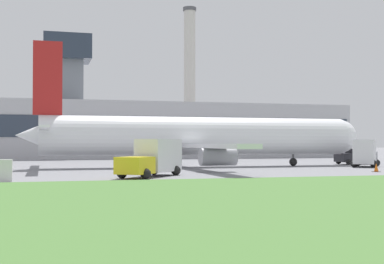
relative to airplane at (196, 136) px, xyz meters
name	(u,v)px	position (x,y,z in m)	size (l,w,h in m)	color
ground_plane	(207,167)	(1.35, 0.86, -2.97)	(400.00, 400.00, 0.00)	gray
terminal_building	(140,128)	(0.56, 34.19, 1.75)	(65.91, 13.08, 18.73)	#B2B2B7
smokestack_left	(190,80)	(16.31, 61.75, 13.08)	(2.87, 2.87, 31.87)	beige
airplane	(196,136)	(0.00, 0.00, 0.00)	(34.06, 33.19, 11.52)	white
pushback_tug	(354,157)	(18.57, 1.88, -2.20)	(3.80, 2.69, 1.71)	#232328
baggage_truck	(365,154)	(15.96, -4.11, -1.70)	(4.24, 4.59, 2.67)	gray
fuel_truck	(154,158)	(-6.87, -13.21, -1.71)	(5.52, 6.18, 2.59)	yellow
traffic_cone_near_nose	(376,168)	(11.63, -12.17, -2.65)	(0.53, 0.53, 0.71)	black
utility_cabinet	(5,171)	(-16.48, -15.76, -2.31)	(0.84, 0.57, 1.33)	silver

